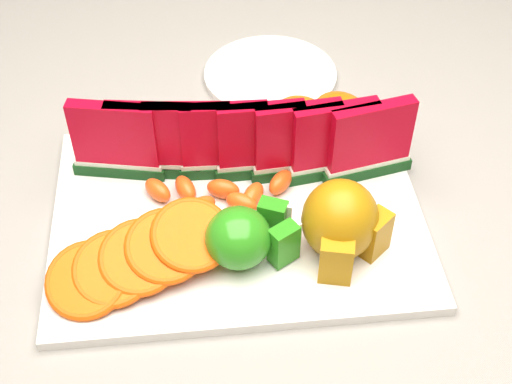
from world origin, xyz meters
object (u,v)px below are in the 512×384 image
(platter, at_px, (238,215))
(pear_cluster, at_px, (342,223))
(apple_cluster, at_px, (245,237))
(side_plate, at_px, (270,75))

(platter, bearing_deg, pear_cluster, -32.08)
(platter, distance_m, apple_cluster, 0.08)
(side_plate, bearing_deg, pear_cluster, -83.84)
(platter, relative_size, side_plate, 2.09)
(pear_cluster, bearing_deg, apple_cluster, -178.03)
(platter, xyz_separation_m, side_plate, (0.07, 0.26, -0.00))
(pear_cluster, relative_size, side_plate, 0.51)
(pear_cluster, distance_m, side_plate, 0.32)
(apple_cluster, xyz_separation_m, side_plate, (0.06, 0.32, -0.04))
(platter, xyz_separation_m, pear_cluster, (0.10, -0.06, 0.04))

